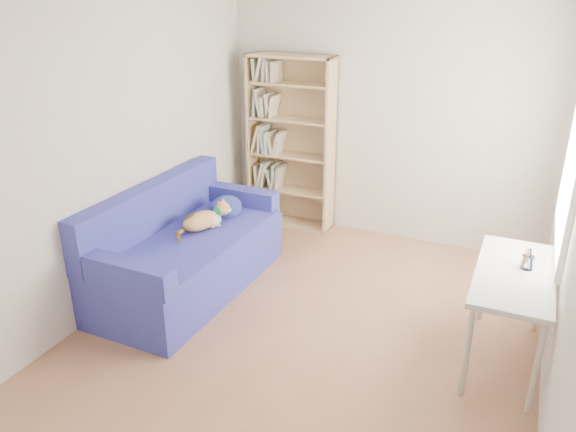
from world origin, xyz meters
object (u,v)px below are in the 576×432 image
object	(u,v)px
sofa	(186,252)
pen_cup	(528,261)
desk	(514,282)
bookshelf	(291,151)

from	to	relation	value
sofa	pen_cup	world-z (taller)	sofa
sofa	pen_cup	distance (m)	2.88
desk	pen_cup	world-z (taller)	pen_cup
bookshelf	desk	world-z (taller)	bookshelf
pen_cup	desk	bearing A→B (deg)	-128.51
bookshelf	desk	bearing A→B (deg)	-34.80
sofa	desk	bearing A→B (deg)	1.77
pen_cup	bookshelf	bearing A→B (deg)	147.26
desk	sofa	bearing A→B (deg)	-179.68
bookshelf	sofa	bearing A→B (deg)	-99.17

